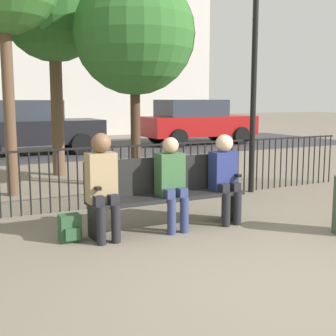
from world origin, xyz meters
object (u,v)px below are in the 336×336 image
at_px(seated_person_1, 172,179).
at_px(tree_1, 134,34).
at_px(parked_car_0, 196,121).
at_px(lamp_post, 255,41).
at_px(tree_3, 54,11).
at_px(seated_person_0, 103,180).
at_px(parked_car_1, 27,126).
at_px(seated_person_2, 225,173).
at_px(backpack, 70,228).
at_px(park_bench, 165,190).

bearing_deg(seated_person_1, tree_1, 75.30).
bearing_deg(parked_car_0, seated_person_1, -122.26).
bearing_deg(lamp_post, tree_3, 126.80).
relative_size(tree_1, tree_3, 0.85).
xyz_separation_m(seated_person_0, tree_1, (1.68, 2.91, 2.10)).
xyz_separation_m(seated_person_0, parked_car_1, (0.88, 9.20, 0.12)).
xyz_separation_m(seated_person_2, parked_car_1, (-0.85, 9.20, 0.16)).
relative_size(seated_person_2, backpack, 3.73).
distance_m(lamp_post, parked_car_1, 8.26).
xyz_separation_m(seated_person_2, lamp_post, (1.62, 1.53, 1.96)).
distance_m(seated_person_2, tree_3, 5.83).
distance_m(tree_3, parked_car_1, 4.97).
bearing_deg(backpack, parked_car_0, 52.25).
bearing_deg(tree_1, park_bench, -105.86).
distance_m(tree_1, parked_car_1, 6.64).
relative_size(seated_person_2, parked_car_0, 0.29).
xyz_separation_m(tree_3, parked_car_0, (6.27, 4.66, -2.65)).
distance_m(backpack, parked_car_1, 9.20).
bearing_deg(seated_person_2, tree_1, 90.89).
bearing_deg(backpack, lamp_post, 20.83).
bearing_deg(seated_person_0, park_bench, 8.17).
bearing_deg(tree_1, parked_car_0, 51.67).
relative_size(backpack, tree_3, 0.07).
bearing_deg(seated_person_2, lamp_post, 43.50).
height_order(backpack, tree_3, tree_3).
relative_size(park_bench, seated_person_1, 1.75).
bearing_deg(tree_1, lamp_post, -39.77).
bearing_deg(tree_3, seated_person_1, -88.01).
distance_m(seated_person_1, tree_3, 5.75).
relative_size(seated_person_2, tree_1, 0.30).
bearing_deg(parked_car_1, park_bench, -89.92).
relative_size(backpack, tree_1, 0.08).
distance_m(park_bench, parked_car_0, 11.34).
distance_m(seated_person_1, seated_person_2, 0.81).
bearing_deg(backpack, seated_person_2, -3.27).
xyz_separation_m(backpack, parked_car_0, (7.39, 9.54, 0.69)).
bearing_deg(backpack, tree_1, 53.69).
bearing_deg(lamp_post, parked_car_1, 107.81).
distance_m(park_bench, seated_person_2, 0.87).
bearing_deg(park_bench, seated_person_1, -78.99).
bearing_deg(parked_car_0, seated_person_2, -118.70).
bearing_deg(parked_car_1, parked_car_0, 4.28).
bearing_deg(seated_person_2, seated_person_0, 179.87).
distance_m(seated_person_1, parked_car_1, 9.21).
height_order(seated_person_1, tree_1, tree_1).
xyz_separation_m(seated_person_1, tree_1, (0.76, 2.92, 2.16)).
height_order(seated_person_0, seated_person_2, seated_person_0).
relative_size(park_bench, backpack, 6.48).
bearing_deg(parked_car_1, lamp_post, -72.19).
xyz_separation_m(seated_person_1, lamp_post, (2.43, 1.53, 1.98)).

